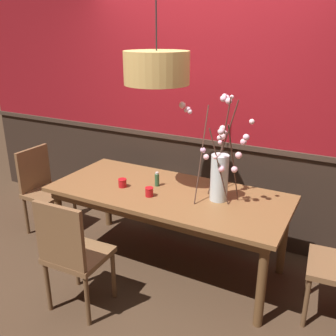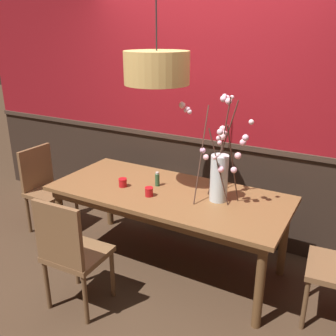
# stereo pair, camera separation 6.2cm
# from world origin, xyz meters

# --- Properties ---
(ground_plane) EXTENTS (24.00, 24.00, 0.00)m
(ground_plane) POSITION_xyz_m (0.00, 0.00, 0.00)
(ground_plane) COLOR #422D1E
(back_wall) EXTENTS (6.03, 0.14, 2.78)m
(back_wall) POSITION_xyz_m (0.00, 0.81, 1.38)
(back_wall) COLOR #2D2119
(back_wall) RESTS_ON ground
(dining_table) EXTENTS (2.11, 0.92, 0.75)m
(dining_table) POSITION_xyz_m (0.00, 0.00, 0.68)
(dining_table) COLOR brown
(dining_table) RESTS_ON ground
(chair_near_side_left) EXTENTS (0.45, 0.43, 0.96)m
(chair_near_side_left) POSITION_xyz_m (-0.35, -0.88, 0.53)
(chair_near_side_left) COLOR brown
(chair_near_side_left) RESTS_ON ground
(chair_far_side_right) EXTENTS (0.41, 0.39, 0.93)m
(chair_far_side_right) POSITION_xyz_m (0.34, 0.84, 0.53)
(chair_far_side_right) COLOR brown
(chair_far_side_right) RESTS_ON ground
(chair_head_west_end) EXTENTS (0.41, 0.44, 0.92)m
(chair_head_west_end) POSITION_xyz_m (-1.52, -0.02, 0.51)
(chair_head_west_end) COLOR brown
(chair_head_west_end) RESTS_ON ground
(chair_far_side_left) EXTENTS (0.45, 0.46, 0.94)m
(chair_far_side_left) POSITION_xyz_m (-0.32, 0.89, 0.53)
(chair_far_side_left) COLOR brown
(chair_far_side_left) RESTS_ON ground
(vase_with_blossoms) EXTENTS (0.62, 0.41, 0.86)m
(vase_with_blossoms) POSITION_xyz_m (0.45, 0.05, 1.02)
(vase_with_blossoms) COLOR silver
(vase_with_blossoms) RESTS_ON dining_table
(candle_holder_nearer_center) EXTENTS (0.08, 0.08, 0.08)m
(candle_holder_nearer_center) POSITION_xyz_m (-0.41, -0.10, 0.79)
(candle_holder_nearer_center) COLOR red
(candle_holder_nearer_center) RESTS_ON dining_table
(candle_holder_nearer_edge) EXTENTS (0.07, 0.07, 0.08)m
(candle_holder_nearer_edge) POSITION_xyz_m (-0.09, -0.16, 0.80)
(candle_holder_nearer_edge) COLOR red
(candle_holder_nearer_edge) RESTS_ON dining_table
(condiment_bottle) EXTENTS (0.04, 0.04, 0.13)m
(condiment_bottle) POSITION_xyz_m (-0.15, 0.07, 0.82)
(condiment_bottle) COLOR #2D5633
(condiment_bottle) RESTS_ON dining_table
(pendant_lamp) EXTENTS (0.53, 0.53, 1.10)m
(pendant_lamp) POSITION_xyz_m (-0.09, -0.01, 1.81)
(pendant_lamp) COLOR tan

